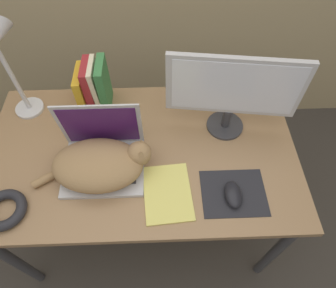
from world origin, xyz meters
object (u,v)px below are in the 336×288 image
object	(u,v)px
cat	(101,164)
notepad	(167,193)
computer_mouse	(233,194)
desk_lamp	(4,54)
external_monitor	(233,91)
laptop	(103,155)
book_row	(94,87)
cable_coil	(4,210)

from	to	relation	value
cat	notepad	size ratio (longest dim) A/B	1.83
computer_mouse	desk_lamp	world-z (taller)	desk_lamp
cat	computer_mouse	bearing A→B (deg)	-13.76
cat	external_monitor	bearing A→B (deg)	23.00
desk_lamp	computer_mouse	bearing A→B (deg)	-28.24
computer_mouse	external_monitor	bearing A→B (deg)	86.63
laptop	computer_mouse	world-z (taller)	laptop
cat	book_row	size ratio (longest dim) A/B	1.97
cat	notepad	world-z (taller)	cat
external_monitor	book_row	distance (m)	0.62
cable_coil	notepad	xyz separation A→B (m)	(0.61, 0.05, -0.02)
book_row	notepad	bearing A→B (deg)	-56.72
book_row	notepad	xyz separation A→B (m)	(0.32, -0.48, -0.11)
laptop	computer_mouse	bearing A→B (deg)	-19.22
desk_lamp	notepad	distance (m)	0.81
external_monitor	laptop	bearing A→B (deg)	-161.90
laptop	desk_lamp	distance (m)	0.53
desk_lamp	cable_coil	size ratio (longest dim) A/B	3.03
laptop	cat	distance (m)	0.05
desk_lamp	notepad	world-z (taller)	desk_lamp
computer_mouse	cat	bearing A→B (deg)	166.24
laptop	cat	xyz separation A→B (m)	(-0.00, -0.05, 0.02)
laptop	book_row	bearing A→B (deg)	100.54
computer_mouse	desk_lamp	size ratio (longest dim) A/B	0.23
laptop	desk_lamp	world-z (taller)	desk_lamp
external_monitor	cat	bearing A→B (deg)	-157.00
computer_mouse	cable_coil	bearing A→B (deg)	-177.92
cat	cable_coil	distance (m)	0.39
laptop	desk_lamp	xyz separation A→B (m)	(-0.35, 0.28, 0.29)
cat	cable_coil	world-z (taller)	cat
cat	external_monitor	distance (m)	0.59
cat	notepad	distance (m)	0.28
cable_coil	book_row	bearing A→B (deg)	61.47
external_monitor	cable_coil	bearing A→B (deg)	-156.66
notepad	cable_coil	bearing A→B (deg)	-174.84
cable_coil	computer_mouse	bearing A→B (deg)	2.08
cat	external_monitor	xyz separation A→B (m)	(0.53, 0.22, 0.15)
computer_mouse	cable_coil	world-z (taller)	same
notepad	cat	bearing A→B (deg)	158.62
external_monitor	notepad	distance (m)	0.48
book_row	cable_coil	distance (m)	0.62
computer_mouse	notepad	size ratio (longest dim) A/B	0.44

